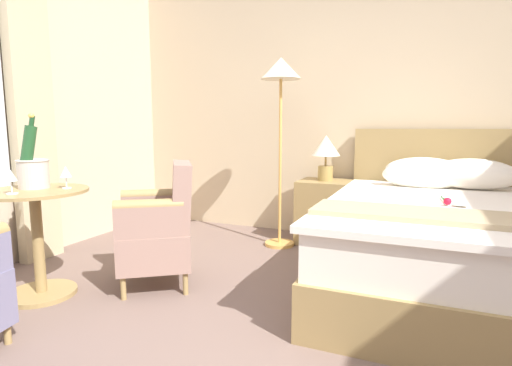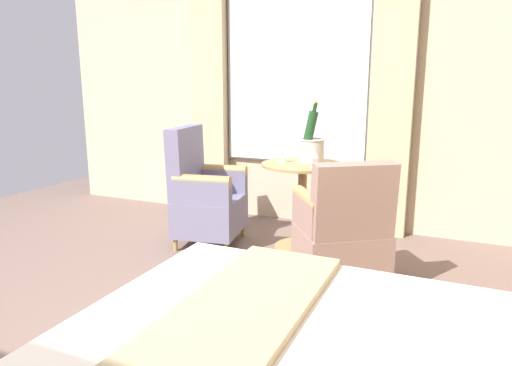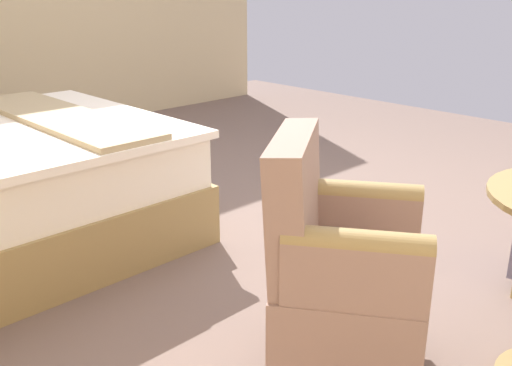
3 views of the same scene
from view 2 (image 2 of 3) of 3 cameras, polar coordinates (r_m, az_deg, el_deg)
name	(u,v)px [view 2 (image 2 of 3)]	position (r m, az deg, el deg)	size (l,w,h in m)	color
wall_window_side	(298,67)	(4.49, 5.32, 14.29)	(0.27, 5.37, 3.03)	#C4B094
side_table_round	(302,200)	(3.71, 5.78, -2.19)	(0.66, 0.66, 0.72)	#9B7F4C
champagne_bucket	(312,146)	(3.67, 6.98, 4.66)	(0.20, 0.20, 0.50)	#BAB1A8
wine_glass_near_bucket	(283,150)	(3.66, 3.34, 4.20)	(0.07, 0.07, 0.15)	white
wine_glass_near_edge	(314,154)	(3.46, 7.26, 3.63)	(0.07, 0.07, 0.15)	white
armchair_by_window	(343,229)	(3.00, 10.85, -5.72)	(0.71, 0.72, 0.88)	#9B7F4C
armchair_facing_bed	(204,196)	(3.88, -6.49, -1.63)	(0.67, 0.62, 0.99)	#9B7F4C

